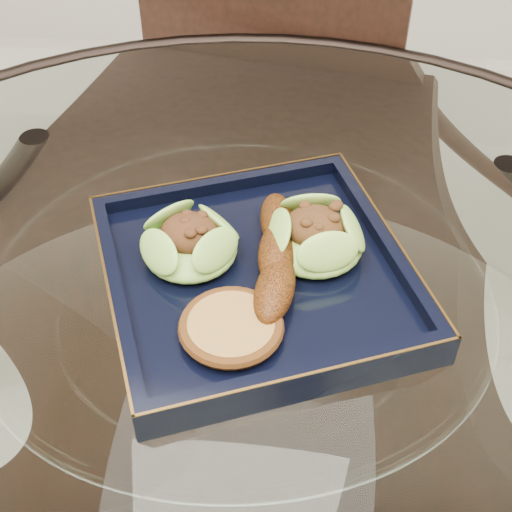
{
  "coord_description": "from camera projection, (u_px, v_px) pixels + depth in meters",
  "views": [
    {
      "loc": [
        0.06,
        -0.41,
        1.24
      ],
      "look_at": [
        0.01,
        0.05,
        0.8
      ],
      "focal_mm": 50.0,
      "sensor_mm": 36.0,
      "label": 1
    }
  ],
  "objects": [
    {
      "name": "roasted_plantain",
      "position": [
        277.0,
        254.0,
        0.65
      ],
      "size": [
        0.04,
        0.16,
        0.03
      ],
      "primitive_type": "ellipsoid",
      "rotation": [
        0.0,
        0.0,
        1.61
      ],
      "color": "#672E0A",
      "rests_on": "navy_plate"
    },
    {
      "name": "dining_chair",
      "position": [
        249.0,
        186.0,
        1.13
      ],
      "size": [
        0.49,
        0.49,
        0.98
      ],
      "rotation": [
        0.0,
        0.0,
        -0.18
      ],
      "color": "black",
      "rests_on": "ground"
    },
    {
      "name": "lettuce_wrap_right",
      "position": [
        315.0,
        239.0,
        0.66
      ],
      "size": [
        0.11,
        0.11,
        0.03
      ],
      "primitive_type": "ellipsoid",
      "rotation": [
        0.0,
        0.0,
        -0.17
      ],
      "color": "#6EAB31",
      "rests_on": "navy_plate"
    },
    {
      "name": "lettuce_wrap_left",
      "position": [
        190.0,
        245.0,
        0.66
      ],
      "size": [
        0.12,
        0.12,
        0.03
      ],
      "primitive_type": "ellipsoid",
      "rotation": [
        0.0,
        0.0,
        0.42
      ],
      "color": "#5E992C",
      "rests_on": "navy_plate"
    },
    {
      "name": "crumb_patty",
      "position": [
        231.0,
        328.0,
        0.6
      ],
      "size": [
        0.09,
        0.09,
        0.01
      ],
      "primitive_type": "cylinder",
      "rotation": [
        0.0,
        0.0,
        0.23
      ],
      "color": "#AF803A",
      "rests_on": "navy_plate"
    },
    {
      "name": "navy_plate",
      "position": [
        256.0,
        279.0,
        0.66
      ],
      "size": [
        0.35,
        0.35,
        0.02
      ],
      "primitive_type": "cube",
      "rotation": [
        0.0,
        0.0,
        0.38
      ],
      "color": "black",
      "rests_on": "dining_table"
    },
    {
      "name": "dining_table",
      "position": [
        241.0,
        430.0,
        0.75
      ],
      "size": [
        1.13,
        1.13,
        0.77
      ],
      "color": "white",
      "rests_on": "ground"
    }
  ]
}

